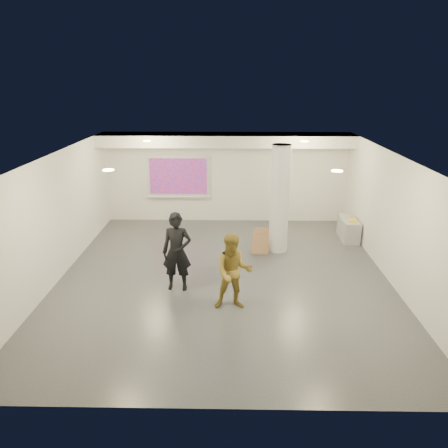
{
  "coord_description": "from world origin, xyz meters",
  "views": [
    {
      "loc": [
        0.19,
        -9.76,
        4.69
      ],
      "look_at": [
        0.0,
        0.4,
        1.25
      ],
      "focal_mm": 35.0,
      "sensor_mm": 36.0,
      "label": 1
    }
  ],
  "objects_px": {
    "column": "(280,199)",
    "projection_screen": "(178,177)",
    "woman": "(177,252)",
    "man": "(233,272)",
    "credenza": "(348,229)"
  },
  "relations": [
    {
      "from": "column",
      "to": "man",
      "type": "bearing_deg",
      "value": -111.19
    },
    {
      "from": "projection_screen",
      "to": "woman",
      "type": "relative_size",
      "value": 1.14
    },
    {
      "from": "woman",
      "to": "credenza",
      "type": "bearing_deg",
      "value": 37.35
    },
    {
      "from": "woman",
      "to": "man",
      "type": "xyz_separation_m",
      "value": [
        1.28,
        -0.86,
        -0.09
      ]
    },
    {
      "from": "man",
      "to": "woman",
      "type": "bearing_deg",
      "value": 143.94
    },
    {
      "from": "column",
      "to": "credenza",
      "type": "distance_m",
      "value": 2.68
    },
    {
      "from": "projection_screen",
      "to": "credenza",
      "type": "relative_size",
      "value": 1.89
    },
    {
      "from": "column",
      "to": "man",
      "type": "relative_size",
      "value": 1.81
    },
    {
      "from": "projection_screen",
      "to": "woman",
      "type": "distance_m",
      "value": 5.13
    },
    {
      "from": "column",
      "to": "man",
      "type": "height_order",
      "value": "column"
    },
    {
      "from": "column",
      "to": "projection_screen",
      "type": "xyz_separation_m",
      "value": [
        -3.1,
        2.65,
        0.03
      ]
    },
    {
      "from": "column",
      "to": "woman",
      "type": "bearing_deg",
      "value": -136.6
    },
    {
      "from": "woman",
      "to": "man",
      "type": "relative_size",
      "value": 1.11
    },
    {
      "from": "column",
      "to": "projection_screen",
      "type": "bearing_deg",
      "value": 139.44
    },
    {
      "from": "projection_screen",
      "to": "woman",
      "type": "bearing_deg",
      "value": -83.8
    }
  ]
}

